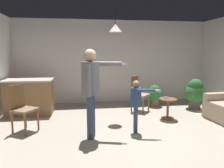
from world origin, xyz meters
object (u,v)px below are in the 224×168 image
kitchen_counter (30,97)px  person_child (136,100)px  dining_chair_by_counter (138,92)px  person_adult (91,84)px  dining_chair_near_wall (22,106)px  potted_plant_corner (155,95)px  spare_remote_on_table (166,98)px  side_table_by_couch (168,106)px  potted_plant_by_wall (195,92)px

kitchen_counter → person_child: person_child is taller
kitchen_counter → dining_chair_by_counter: dining_chair_by_counter is taller
kitchen_counter → person_adult: 2.49m
kitchen_counter → dining_chair_near_wall: size_ratio=1.26×
kitchen_counter → person_child: 3.04m
potted_plant_corner → spare_remote_on_table: bearing=-96.5°
dining_chair_by_counter → potted_plant_corner: 0.80m
person_adult → spare_remote_on_table: 2.19m
person_adult → potted_plant_corner: bearing=150.0°
dining_chair_by_counter → dining_chair_near_wall: bearing=-25.0°
kitchen_counter → potted_plant_corner: size_ratio=1.88×
person_adult → spare_remote_on_table: person_adult is taller
person_adult → potted_plant_corner: 3.03m
kitchen_counter → person_child: (2.53, -1.67, 0.20)m
person_adult → spare_remote_on_table: size_ratio=13.30×
dining_chair_near_wall → spare_remote_on_table: dining_chair_near_wall is taller
dining_chair_by_counter → potted_plant_corner: size_ratio=1.49×
side_table_by_couch → kitchen_counter: bearing=165.3°
dining_chair_by_counter → potted_plant_corner: dining_chair_by_counter is taller
side_table_by_couch → dining_chair_by_counter: size_ratio=0.52×
spare_remote_on_table → person_child: bearing=-141.3°
person_child → potted_plant_by_wall: 2.67m
dining_chair_by_counter → potted_plant_by_wall: bearing=131.4°
side_table_by_couch → potted_plant_by_wall: (1.17, 0.79, 0.17)m
dining_chair_near_wall → potted_plant_by_wall: size_ratio=1.12×
potted_plant_corner → person_child: bearing=-119.5°
kitchen_counter → side_table_by_couch: bearing=-14.7°
dining_chair_near_wall → potted_plant_corner: (3.49, 1.59, -0.18)m
side_table_by_couch → person_child: size_ratio=0.47×
person_child → potted_plant_by_wall: (2.19, 1.52, -0.19)m
potted_plant_corner → potted_plant_by_wall: bearing=-22.5°
potted_plant_corner → spare_remote_on_table: potted_plant_corner is taller
person_adult → person_child: person_adult is taller
person_child → dining_chair_near_wall: (-2.38, 0.37, -0.14)m
side_table_by_couch → spare_remote_on_table: (-0.04, 0.05, 0.21)m
person_child → potted_plant_corner: 2.28m
dining_chair_near_wall → potted_plant_by_wall: 4.71m
person_child → spare_remote_on_table: bearing=139.3°
potted_plant_corner → side_table_by_couch: bearing=-94.6°
side_table_by_couch → potted_plant_by_wall: potted_plant_by_wall is taller
person_child → dining_chair_near_wall: 2.41m
kitchen_counter → spare_remote_on_table: 3.62m
person_adult → spare_remote_on_table: (1.91, 0.93, -0.53)m
person_adult → dining_chair_by_counter: 2.26m
person_adult → dining_chair_by_counter: (1.39, 1.70, -0.53)m
dining_chair_near_wall → person_adult: bearing=101.5°
kitchen_counter → potted_plant_by_wall: kitchen_counter is taller
dining_chair_by_counter → dining_chair_near_wall: 3.07m
person_adult → side_table_by_couch: bearing=128.5°
person_child → spare_remote_on_table: person_child is taller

